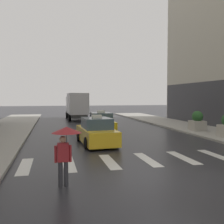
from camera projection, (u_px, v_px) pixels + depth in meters
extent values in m
plane|color=#26262B|center=(177.00, 179.00, 9.28)|extent=(160.00, 160.00, 0.00)
cube|color=silver|center=(25.00, 166.00, 11.00)|extent=(0.50, 2.80, 0.01)
cube|color=silver|center=(69.00, 164.00, 11.40)|extent=(0.50, 2.80, 0.01)
cube|color=silver|center=(109.00, 161.00, 11.80)|extent=(0.50, 2.80, 0.01)
cube|color=silver|center=(147.00, 159.00, 12.20)|extent=(0.50, 2.80, 0.01)
cube|color=silver|center=(183.00, 157.00, 12.59)|extent=(0.50, 2.80, 0.01)
cube|color=silver|center=(216.00, 156.00, 12.99)|extent=(0.50, 2.80, 0.01)
cube|color=gold|center=(96.00, 135.00, 16.15)|extent=(2.05, 4.59, 0.84)
cube|color=#384C5B|center=(97.00, 123.00, 16.01)|extent=(1.72, 2.19, 0.64)
cube|color=silver|center=(97.00, 116.00, 15.99)|extent=(0.61, 0.27, 0.18)
cylinder|color=black|center=(79.00, 136.00, 17.22)|extent=(0.26, 0.67, 0.66)
cylinder|color=black|center=(104.00, 135.00, 17.69)|extent=(0.26, 0.67, 0.66)
cylinder|color=black|center=(87.00, 143.00, 14.63)|extent=(0.26, 0.67, 0.66)
cylinder|color=black|center=(116.00, 142.00, 15.10)|extent=(0.26, 0.67, 0.66)
cube|color=#F2EAB2|center=(80.00, 130.00, 18.15)|extent=(0.20, 0.05, 0.14)
cube|color=#F2EAB2|center=(98.00, 130.00, 18.50)|extent=(0.20, 0.05, 0.14)
cube|color=yellow|center=(101.00, 125.00, 21.62)|extent=(1.93, 4.55, 0.84)
cube|color=#384C5B|center=(101.00, 117.00, 21.48)|extent=(1.66, 2.14, 0.64)
cube|color=silver|center=(101.00, 111.00, 21.45)|extent=(0.61, 0.26, 0.18)
cylinder|color=black|center=(89.00, 127.00, 22.79)|extent=(0.24, 0.67, 0.66)
cylinder|color=black|center=(108.00, 126.00, 23.12)|extent=(0.24, 0.67, 0.66)
cylinder|color=black|center=(93.00, 130.00, 20.14)|extent=(0.24, 0.67, 0.66)
cylinder|color=black|center=(114.00, 130.00, 20.47)|extent=(0.24, 0.67, 0.66)
cube|color=#F2EAB2|center=(90.00, 122.00, 23.72)|extent=(0.20, 0.05, 0.14)
cube|color=#F2EAB2|center=(104.00, 122.00, 23.96)|extent=(0.20, 0.05, 0.14)
cube|color=#2D2D2D|center=(77.00, 115.00, 33.12)|extent=(1.90, 6.63, 0.40)
cube|color=silver|center=(74.00, 104.00, 36.25)|extent=(2.13, 1.83, 2.10)
cube|color=#384C5B|center=(73.00, 101.00, 37.12)|extent=(1.89, 0.07, 0.95)
cube|color=silver|center=(77.00, 103.00, 32.16)|extent=(2.27, 4.83, 2.50)
cylinder|color=black|center=(67.00, 115.00, 35.90)|extent=(0.29, 0.90, 0.90)
cylinder|color=black|center=(82.00, 115.00, 36.37)|extent=(0.29, 0.90, 0.90)
cylinder|color=black|center=(70.00, 117.00, 31.50)|extent=(0.29, 0.90, 0.90)
cylinder|color=black|center=(86.00, 117.00, 31.97)|extent=(0.29, 0.90, 0.90)
cylinder|color=#333338|center=(60.00, 174.00, 8.46)|extent=(0.14, 0.14, 0.82)
cylinder|color=#333338|center=(66.00, 174.00, 8.50)|extent=(0.14, 0.14, 0.82)
cube|color=maroon|center=(63.00, 152.00, 8.44)|extent=(0.36, 0.24, 0.60)
sphere|color=tan|center=(63.00, 139.00, 8.42)|extent=(0.22, 0.22, 0.22)
cylinder|color=maroon|center=(56.00, 154.00, 8.40)|extent=(0.09, 0.09, 0.55)
cylinder|color=maroon|center=(70.00, 153.00, 8.50)|extent=(0.09, 0.09, 0.55)
cylinder|color=#4C4C4C|center=(67.00, 143.00, 8.45)|extent=(0.02, 0.02, 1.00)
cone|color=maroon|center=(67.00, 130.00, 8.43)|extent=(0.96, 0.96, 0.20)
cube|color=#A8A399|center=(197.00, 126.00, 21.61)|extent=(1.10, 1.10, 0.80)
sphere|color=#285628|center=(197.00, 116.00, 21.57)|extent=(0.90, 0.90, 0.90)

